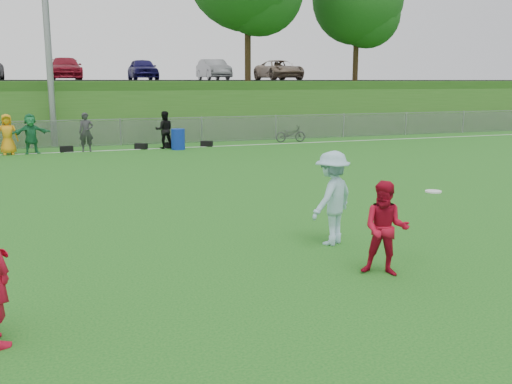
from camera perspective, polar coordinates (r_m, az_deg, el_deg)
name	(u,v)px	position (r m, az deg, el deg)	size (l,w,h in m)	color
ground	(273,279)	(9.01, 1.71, -8.73)	(120.00, 120.00, 0.00)	#125618
sideline_far	(126,150)	(26.25, -12.83, 4.14)	(60.00, 0.10, 0.01)	white
fence	(120,132)	(28.16, -13.40, 5.88)	(58.00, 0.06, 1.30)	gray
berm	(100,105)	(39.04, -15.32, 8.41)	(120.00, 18.00, 3.00)	#255718
parking_lot	(96,81)	(41.00, -15.67, 10.67)	(120.00, 12.00, 0.10)	black
tree_green_far	(360,3)	(39.22, 10.38, 18.10)	(5.88, 5.88, 8.19)	black
car_row	(79,69)	(39.94, -17.32, 11.69)	(32.04, 5.18, 1.44)	white
spectator_row	(56,133)	(25.98, -19.36, 5.59)	(8.39, 0.88, 1.69)	#A90B2E
gear_bags	(148,146)	(26.47, -10.76, 4.55)	(6.88, 0.57, 0.26)	black
player_red_center	(386,229)	(9.23, 12.83, -3.59)	(0.74, 0.57, 1.52)	#AD0C24
player_blue	(332,198)	(10.78, 7.61, -0.60)	(1.15, 0.66, 1.77)	#9EC9DB
frisbee	(433,191)	(9.80, 17.31, 0.05)	(0.27, 0.27, 0.02)	white
recycling_bin	(178,139)	(25.96, -7.81, 5.25)	(0.62, 0.62, 0.93)	#0E2CA0
bicycle	(290,134)	(28.92, 3.47, 5.82)	(0.55, 1.57, 0.82)	#2B2B2E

